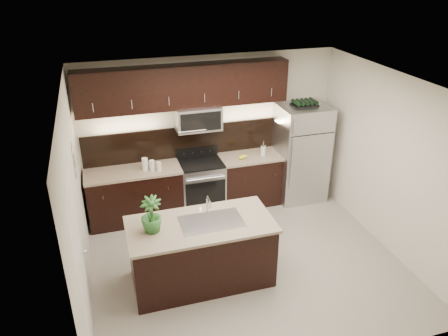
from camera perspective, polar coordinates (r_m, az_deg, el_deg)
The scene contains 12 objects.
ground at distance 6.73m, azimuth 2.80°, elevation -12.12°, with size 4.50×4.50×0.00m, color gray.
room_walls at distance 5.77m, azimuth 2.25°, elevation 0.82°, with size 4.52×4.02×2.71m.
counter_run at distance 7.73m, azimuth -4.46°, elevation -2.52°, with size 3.51×0.65×0.94m.
upper_fixtures at distance 7.24m, azimuth -4.97°, elevation 9.75°, with size 3.49×0.40×1.66m.
island at distance 6.13m, azimuth -2.98°, elevation -10.89°, with size 1.96×0.96×0.94m.
sink_faucet at distance 5.89m, azimuth -1.69°, elevation -6.82°, with size 0.84×0.50×0.28m.
refrigerator at distance 8.13m, azimuth 9.94°, elevation 1.98°, with size 0.87×0.78×1.80m, color #B2B2B7.
wine_rack at distance 7.80m, azimuth 10.47°, elevation 8.35°, with size 0.44×0.27×0.10m.
plant at distance 5.65m, azimuth -9.50°, elevation -6.03°, with size 0.27×0.27×0.49m, color #275B24.
canisters at distance 7.31m, azimuth -9.61°, elevation 0.38°, with size 0.30×0.18×0.21m.
french_press at distance 7.80m, azimuth 5.14°, elevation 2.35°, with size 0.09×0.09×0.27m.
bananas at distance 7.66m, azimuth 2.11°, elevation 1.41°, with size 0.18×0.14×0.06m, color gold.
Camera 1 is at (-1.83, -4.97, 4.14)m, focal length 35.00 mm.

